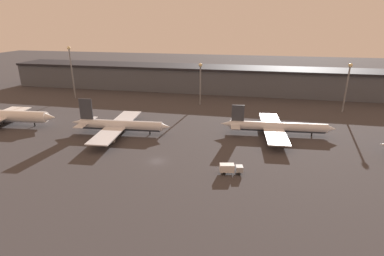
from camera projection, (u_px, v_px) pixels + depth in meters
The scene contains 9 objects.
ground at pixel (157, 161), 89.76m from camera, with size 600.00×600.00×0.00m, color #383538.
terminal_building at pixel (207, 79), 177.06m from camera, with size 239.01×22.21×14.49m.
airplane_0 at pixel (2, 116), 119.69m from camera, with size 45.50×27.85×14.58m.
airplane_1 at pixel (120, 125), 110.98m from camera, with size 38.14×37.73×12.88m.
airplane_2 at pixel (276, 127), 109.81m from camera, with size 41.75×35.16×10.76m.
service_vehicle_2 at pixel (230, 168), 81.87m from camera, with size 6.60×3.30×2.87m.
lamp_post_0 at pixel (71, 66), 157.85m from camera, with size 1.80×1.80×27.29m.
lamp_post_1 at pixel (200, 78), 146.03m from camera, with size 1.80×1.80×20.52m.
lamp_post_2 at pixel (348, 81), 133.13m from camera, with size 1.80×1.80×22.22m.
Camera 1 is at (26.54, -77.32, 39.79)m, focal length 28.00 mm.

